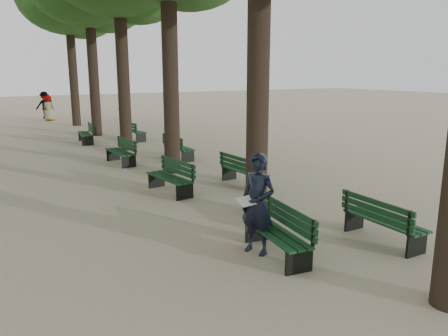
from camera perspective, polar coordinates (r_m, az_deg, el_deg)
ground at (r=7.64m, az=7.66°, el=-13.63°), size 120.00×120.00×0.00m
bench_left_0 at (r=8.23m, az=6.84°, el=-9.58°), size 0.81×1.86×0.92m
bench_left_1 at (r=12.33m, az=-7.09°, el=-2.04°), size 0.78×1.86×0.92m
bench_left_2 at (r=16.52m, az=-13.35°, el=1.46°), size 0.69×1.83×0.92m
bench_left_3 at (r=21.77m, az=-17.62°, el=3.83°), size 0.78×1.85×0.92m
bench_right_0 at (r=9.37m, az=20.10°, el=-7.48°), size 0.61×1.81×0.92m
bench_right_1 at (r=13.09m, az=2.61°, el=-1.09°), size 0.66×1.83×0.92m
bench_right_2 at (r=17.14m, az=-5.92°, el=2.12°), size 0.61×1.81×0.92m
bench_right_3 at (r=22.08m, az=-11.70°, el=4.27°), size 0.79×1.86×0.92m
man_with_map at (r=8.11m, az=4.41°, el=-4.72°), size 0.76×0.85×1.91m
pedestrian_d at (r=32.51m, az=-21.92°, el=7.28°), size 0.87×0.81×1.74m
pedestrian_c at (r=31.38m, az=-12.89°, el=7.62°), size 1.01×0.53×1.64m
pedestrian_b at (r=33.99m, az=-22.36°, el=7.60°), size 1.26×0.43×1.92m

